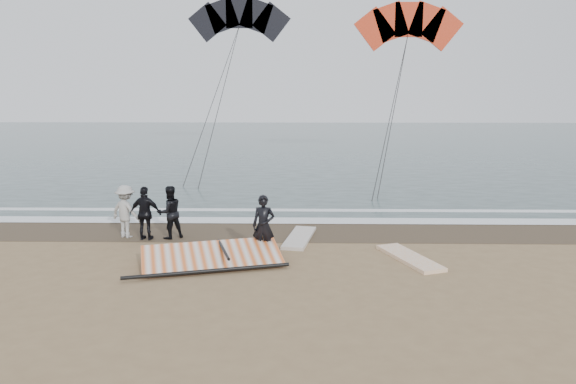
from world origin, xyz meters
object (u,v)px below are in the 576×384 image
board_white (410,258)px  sail_rig (211,257)px  man_main (264,226)px  board_cream (299,238)px

board_white → sail_rig: sail_rig is taller
man_main → board_cream: man_main is taller
man_main → sail_rig: 1.72m
man_main → sail_rig: size_ratio=0.42×
board_cream → sail_rig: size_ratio=0.62×
man_main → board_white: size_ratio=0.69×
board_cream → sail_rig: 3.45m
man_main → board_cream: size_ratio=0.68×
man_main → board_cream: bearing=68.0°
board_cream → sail_rig: (-2.38, -2.50, 0.14)m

